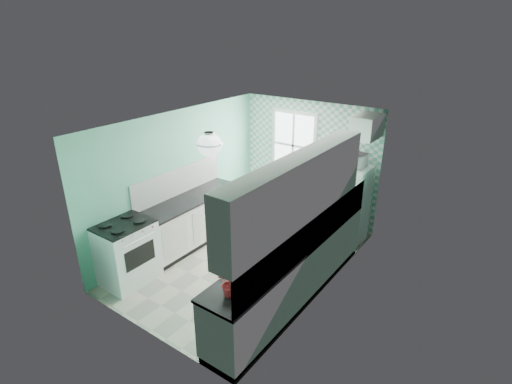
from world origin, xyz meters
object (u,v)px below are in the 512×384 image
Objects in this scene: ceiling_light at (210,145)px; potted_plant at (231,284)px; fruit_bowl at (255,274)px; fridge at (349,204)px; microwave at (353,160)px; sink at (320,224)px; stove at (127,252)px.

potted_plant is (1.20, -1.07, -1.22)m from ceiling_light.
fridge is at bearing 91.63° from fruit_bowl.
microwave reaches higher than potted_plant.
sink is 1.20× the size of microwave.
fruit_bowl is 0.58× the size of microwave.
potted_plant is at bearing -90.10° from sink.
ceiling_light reaches higher than stove.
sink is (0.09, -1.38, 0.19)m from fridge.
microwave is at bearing 51.92° from fridge.
stove is 1.78× the size of sink.
ceiling_light is 1.90m from fruit_bowl.
ceiling_light is 2.20m from sink.
fridge reaches higher than potted_plant.
fruit_bowl is 3.24m from microwave.
potted_plant is at bearing 91.83° from microwave.
potted_plant is (2.40, -0.31, 0.57)m from stove.
fridge is 3.11× the size of microwave.
sink is 2.08× the size of fruit_bowl.
fruit_bowl is (0.09, -3.17, 0.23)m from fridge.
sink is 1.79m from fruit_bowl.
ceiling_light is 1.27× the size of fruit_bowl.
microwave reaches higher than stove.
stove is (-2.31, -3.34, -0.21)m from fridge.
ceiling_light reaches higher than fridge.
microwave reaches higher than sink.
stove is 3.12m from sink.
ceiling_light reaches higher than sink.
fruit_bowl is 0.49m from potted_plant.
potted_plant is (0.09, -3.65, 0.36)m from fridge.
ceiling_light is 0.73× the size of microwave.
fridge is at bearing 55.06° from microwave.
stove is 2.13× the size of microwave.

